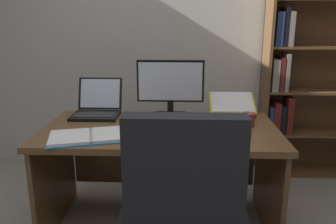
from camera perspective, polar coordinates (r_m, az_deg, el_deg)
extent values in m
cube|color=beige|center=(3.29, 0.23, 15.31)|extent=(5.04, 0.12, 2.84)
cube|color=brown|center=(2.25, -1.32, -3.10)|extent=(1.54, 0.80, 0.04)
cube|color=brown|center=(2.54, -18.37, -10.52)|extent=(0.03, 0.74, 0.69)
cube|color=brown|center=(2.46, 16.50, -11.29)|extent=(0.03, 0.74, 0.69)
cube|color=brown|center=(2.72, -0.75, -7.20)|extent=(1.42, 0.03, 0.48)
cube|color=brown|center=(3.18, 16.12, 6.93)|extent=(0.02, 0.29, 1.98)
cube|color=brown|center=(3.44, 23.01, 6.92)|extent=(0.94, 0.01, 1.98)
cube|color=brown|center=(3.57, 22.15, -9.11)|extent=(0.89, 0.27, 0.02)
cube|color=black|center=(3.39, 16.14, -7.64)|extent=(0.06, 0.23, 0.22)
cube|color=#512D66|center=(3.36, 17.29, -6.91)|extent=(0.03, 0.17, 0.33)
cube|color=maroon|center=(3.40, 17.93, -7.04)|extent=(0.03, 0.22, 0.29)
cube|color=maroon|center=(3.41, 18.77, -7.63)|extent=(0.05, 0.17, 0.23)
cube|color=brown|center=(3.44, 22.79, -3.13)|extent=(0.89, 0.27, 0.02)
cube|color=navy|center=(3.26, 16.51, -1.05)|extent=(0.04, 0.23, 0.25)
cube|color=maroon|center=(3.25, 17.49, -0.82)|extent=(0.06, 0.20, 0.28)
cube|color=black|center=(3.27, 18.40, -1.07)|extent=(0.04, 0.19, 0.26)
cube|color=maroon|center=(3.27, 19.42, -0.40)|extent=(0.05, 0.19, 0.34)
cube|color=brown|center=(3.35, 23.48, 3.25)|extent=(0.89, 0.27, 0.02)
cube|color=gray|center=(3.15, 17.37, 5.93)|extent=(0.06, 0.16, 0.28)
cube|color=maroon|center=(3.19, 18.17, 6.13)|extent=(0.04, 0.23, 0.29)
cube|color=gray|center=(3.19, 18.99, 6.36)|extent=(0.03, 0.20, 0.33)
cube|color=brown|center=(3.30, 24.20, 9.91)|extent=(0.89, 0.27, 0.02)
cube|color=navy|center=(3.14, 17.84, 13.10)|extent=(0.06, 0.22, 0.28)
cube|color=black|center=(3.14, 18.88, 13.36)|extent=(0.03, 0.20, 0.32)
cube|color=gray|center=(3.16, 19.56, 13.00)|extent=(0.04, 0.22, 0.29)
cube|color=brown|center=(3.29, 24.96, 16.68)|extent=(0.89, 0.27, 0.02)
cube|color=black|center=(1.39, 2.69, -13.63)|extent=(0.48, 0.10, 0.65)
cube|color=black|center=(1.70, -7.31, -17.02)|extent=(0.05, 0.38, 0.04)
cube|color=black|center=(1.71, 12.49, -17.23)|extent=(0.05, 0.38, 0.04)
cube|color=black|center=(2.50, 0.39, -0.51)|extent=(0.22, 0.16, 0.02)
cylinder|color=black|center=(2.49, 0.39, 0.71)|extent=(0.04, 0.04, 0.09)
cube|color=black|center=(2.45, 0.41, 5.20)|extent=(0.48, 0.02, 0.30)
cube|color=silver|center=(2.43, 0.39, 5.12)|extent=(0.45, 0.00, 0.27)
cube|color=black|center=(2.54, -12.06, -0.58)|extent=(0.33, 0.26, 0.02)
cube|color=#2D2D30|center=(2.52, -12.18, -0.42)|extent=(0.28, 0.14, 0.00)
cube|color=black|center=(2.67, -11.29, 3.08)|extent=(0.33, 0.09, 0.23)
cube|color=silver|center=(2.67, -11.31, 3.10)|extent=(0.30, 0.08, 0.21)
cube|color=black|center=(2.08, -0.07, -3.78)|extent=(0.42, 0.15, 0.02)
ellipsoid|color=black|center=(2.08, 8.23, -3.65)|extent=(0.06, 0.10, 0.04)
cube|color=black|center=(2.51, 10.94, -0.84)|extent=(0.14, 0.12, 0.01)
cube|color=black|center=(2.46, 11.10, -0.86)|extent=(0.30, 0.01, 0.01)
cube|color=yellow|center=(2.60, 10.66, 1.54)|extent=(0.34, 0.24, 0.12)
cube|color=white|center=(2.60, 10.68, 1.71)|extent=(0.31, 0.22, 0.11)
cube|color=#2D84C6|center=(2.11, -16.17, -4.35)|extent=(0.31, 0.33, 0.01)
cube|color=#2D84C6|center=(2.10, -9.36, -3.95)|extent=(0.31, 0.33, 0.01)
cube|color=white|center=(2.10, -16.19, -4.04)|extent=(0.29, 0.32, 0.02)
cube|color=white|center=(2.10, -9.37, -3.64)|extent=(0.29, 0.32, 0.02)
cylinder|color=#B7B7BC|center=(2.10, -12.78, -3.95)|extent=(0.09, 0.24, 0.02)
cube|color=white|center=(2.33, -5.76, -1.87)|extent=(0.18, 0.23, 0.01)
cylinder|color=maroon|center=(2.33, -5.28, -1.67)|extent=(0.13, 0.06, 0.01)
cylinder|color=maroon|center=(2.32, 13.26, -1.27)|extent=(0.09, 0.09, 0.09)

